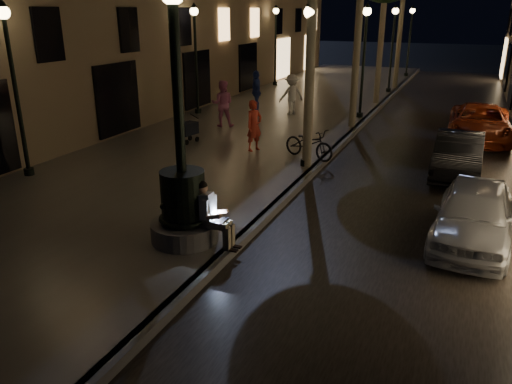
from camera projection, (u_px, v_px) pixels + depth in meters
The scene contains 22 objects.
ground at pixel (361, 127), 21.36m from camera, with size 120.00×120.00×0.00m, color black.
cobble_lane at pixel (435, 133), 20.25m from camera, with size 6.00×45.00×0.02m, color black.
promenade at pixel (274, 117), 22.79m from camera, with size 8.00×45.00×0.20m, color #68645C.
curb_strip at pixel (361, 124), 21.32m from camera, with size 0.25×45.00×0.20m, color #59595B.
fountain_lamppost at pixel (183, 194), 10.07m from camera, with size 1.40×1.40×5.21m.
seated_man_laptop at pixel (210, 212), 9.94m from camera, with size 0.98×0.33×1.35m.
lamp_curb_a at pixel (308, 64), 14.30m from camera, with size 0.36×0.36×4.81m.
lamp_curb_b at pixel (365, 47), 21.22m from camera, with size 0.36×0.36×4.81m.
lamp_curb_c at pixel (393, 37), 28.13m from camera, with size 0.36×0.36×4.81m.
lamp_curb_d at pixel (410, 32), 35.05m from camera, with size 0.36×0.36×4.81m.
lamp_left_a at pixel (12, 68), 13.44m from camera, with size 0.36×0.36×4.81m.
lamp_left_b at pixel (195, 45), 22.09m from camera, with size 0.36×0.36×4.81m.
lamp_left_c at pixel (276, 35), 30.74m from camera, with size 0.36×0.36×4.81m.
stroller at pixel (188, 129), 17.80m from camera, with size 0.56×1.02×1.03m.
car_front at pixel (474, 214), 10.55m from camera, with size 1.54×3.82×1.30m, color #9C9EA4.
car_second at pixel (458, 155), 14.92m from camera, with size 1.33×3.81×1.26m, color black.
car_third at pixel (480, 123), 18.95m from camera, with size 2.20×4.76×1.32m, color maroon.
pedestrian_red at pixel (254, 126), 16.73m from camera, with size 0.62×0.41×1.71m, color red.
pedestrian_pink at pixel (223, 104), 20.22m from camera, with size 0.90×0.70×1.86m, color pink.
pedestrian_white at pixel (291, 94), 22.57m from camera, with size 1.17×0.67×1.80m, color silver.
pedestrian_blue at pixel (256, 92), 23.01m from camera, with size 1.12×0.47×1.91m, color #2A3F9B.
bicycle at pixel (309, 143), 15.96m from camera, with size 0.65×1.85×0.97m, color black.
Camera 1 is at (4.04, -6.11, 4.72)m, focal length 35.00 mm.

